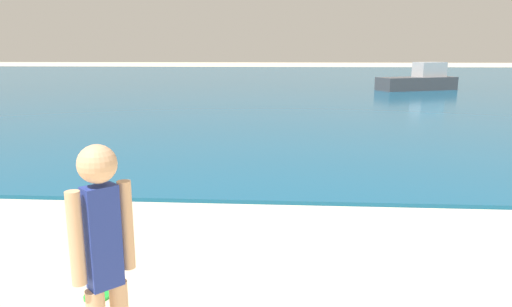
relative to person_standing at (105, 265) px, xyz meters
The scene contains 4 objects.
water 33.94m from the person_standing, 88.51° to the left, with size 160.00×60.00×0.06m, color #14567F.
person_standing is the anchor object (origin of this frame).
frisbee 1.67m from the person_standing, 116.64° to the left, with size 0.22×0.22×0.03m, color green.
boat_far 25.44m from the person_standing, 71.11° to the left, with size 4.61×3.04×1.50m.
Camera 1 is at (0.15, 4.83, 2.13)m, focal length 32.82 mm.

